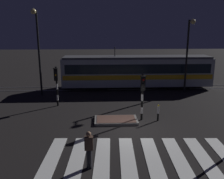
% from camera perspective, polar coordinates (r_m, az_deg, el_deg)
% --- Properties ---
extents(ground_plane, '(120.00, 120.00, 0.00)m').
position_cam_1_polar(ground_plane, '(14.72, 4.62, -9.67)').
color(ground_plane, black).
extents(rail_near, '(80.00, 0.12, 0.03)m').
position_cam_1_polar(rail_near, '(24.28, 1.59, -0.04)').
color(rail_near, '#59595E').
rests_on(rail_near, ground).
extents(rail_far, '(80.00, 0.12, 0.03)m').
position_cam_1_polar(rail_far, '(25.67, 1.35, 0.73)').
color(rail_far, '#59595E').
rests_on(rail_far, ground).
extents(crosswalk_zebra, '(9.16, 4.67, 0.02)m').
position_cam_1_polar(crosswalk_zebra, '(11.95, 6.58, -15.60)').
color(crosswalk_zebra, silver).
rests_on(crosswalk_zebra, ground).
extents(traffic_island, '(2.79, 1.57, 0.18)m').
position_cam_1_polar(traffic_island, '(16.11, 0.95, -7.14)').
color(traffic_island, slate).
rests_on(traffic_island, ground).
extents(traffic_light_corner_far_left, '(0.36, 0.42, 3.10)m').
position_cam_1_polar(traffic_light_corner_far_left, '(19.18, -12.85, 2.05)').
color(traffic_light_corner_far_left, black).
rests_on(traffic_light_corner_far_left, ground).
extents(traffic_light_median_centre, '(0.36, 0.42, 3.09)m').
position_cam_1_polar(traffic_light_median_centre, '(15.84, 7.14, -0.22)').
color(traffic_light_median_centre, black).
rests_on(traffic_light_median_centre, ground).
extents(street_lamp_trackside_right, '(0.44, 1.21, 6.72)m').
position_cam_1_polar(street_lamp_trackside_right, '(23.58, 17.40, 9.48)').
color(street_lamp_trackside_right, black).
rests_on(street_lamp_trackside_right, ground).
extents(street_lamp_trackside_left, '(0.44, 1.21, 7.47)m').
position_cam_1_polar(street_lamp_trackside_left, '(22.31, -16.96, 10.35)').
color(street_lamp_trackside_left, black).
rests_on(street_lamp_trackside_left, ground).
extents(tram, '(14.99, 2.58, 4.15)m').
position_cam_1_polar(tram, '(24.83, 5.80, 4.29)').
color(tram, '#B2BCC1').
rests_on(tram, ground).
extents(pedestrian_waiting_at_kerb, '(0.36, 0.24, 1.71)m').
position_cam_1_polar(pedestrian_waiting_at_kerb, '(10.78, -5.40, -13.81)').
color(pedestrian_waiting_at_kerb, black).
rests_on(pedestrian_waiting_at_kerb, ground).
extents(bollard_island_edge, '(0.12, 0.12, 1.11)m').
position_cam_1_polar(bollard_island_edge, '(16.35, 10.69, -5.32)').
color(bollard_island_edge, black).
rests_on(bollard_island_edge, ground).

